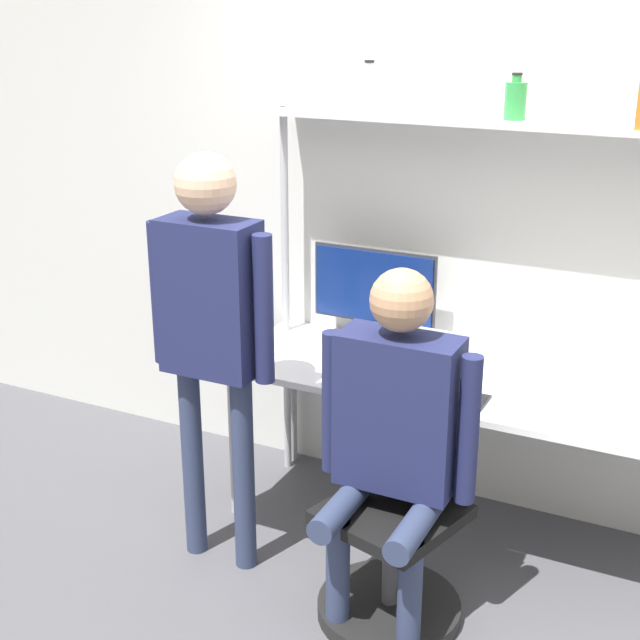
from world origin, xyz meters
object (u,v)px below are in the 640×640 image
at_px(laptop, 426,370).
at_px(person_standing, 211,312).
at_px(office_chair, 397,547).
at_px(monitor, 374,291).
at_px(bottle_clear, 369,90).
at_px(bottle_green, 515,100).
at_px(person_seated, 394,423).
at_px(cell_phone, 478,402).

xyz_separation_m(laptop, person_standing, (-0.72, -0.51, 0.31)).
xyz_separation_m(laptop, office_chair, (0.09, -0.51, -0.53)).
bearing_deg(laptop, monitor, 139.83).
distance_m(laptop, bottle_clear, 1.22).
xyz_separation_m(laptop, bottle_green, (0.21, 0.32, 1.08)).
xyz_separation_m(bottle_clear, bottle_green, (0.63, -0.00, -0.01)).
height_order(monitor, person_seated, person_seated).
xyz_separation_m(office_chair, person_seated, (-0.01, -0.04, 0.55)).
bearing_deg(office_chair, bottle_clear, 121.32).
bearing_deg(person_standing, office_chair, -0.25).
bearing_deg(person_standing, laptop, 35.25).
height_order(person_seated, bottle_clear, bottle_clear).
distance_m(office_chair, person_seated, 0.55).
bearing_deg(laptop, person_seated, -82.17).
height_order(office_chair, person_seated, person_seated).
relative_size(person_standing, bottle_green, 9.57).
distance_m(monitor, bottle_green, 1.06).
bearing_deg(monitor, person_standing, -112.53).
distance_m(bottle_clear, bottle_green, 0.63).
distance_m(cell_phone, office_chair, 0.66).
height_order(bottle_clear, bottle_green, bottle_clear).
bearing_deg(bottle_clear, office_chair, -58.68).
relative_size(monitor, bottle_green, 3.26).
bearing_deg(person_standing, bottle_clear, 69.94).
bearing_deg(person_seated, office_chair, 75.33).
relative_size(monitor, cell_phone, 3.96).
distance_m(laptop, bottle_green, 1.15).
bearing_deg(bottle_clear, cell_phone, -30.70).
distance_m(person_seated, bottle_green, 1.38).
distance_m(cell_phone, bottle_clear, 1.39).
xyz_separation_m(laptop, cell_phone, (0.25, -0.08, -0.06)).
bearing_deg(monitor, office_chair, -60.80).
bearing_deg(laptop, person_standing, -144.75).
height_order(cell_phone, person_seated, person_seated).
bearing_deg(person_standing, person_seated, -3.31).
relative_size(cell_phone, bottle_clear, 0.70).
xyz_separation_m(monitor, office_chair, (0.46, -0.83, -0.73)).
bearing_deg(monitor, laptop, -40.17).
height_order(monitor, office_chair, monitor).
height_order(cell_phone, bottle_green, bottle_green).
distance_m(office_chair, bottle_clear, 1.89).
relative_size(monitor, person_standing, 0.34).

